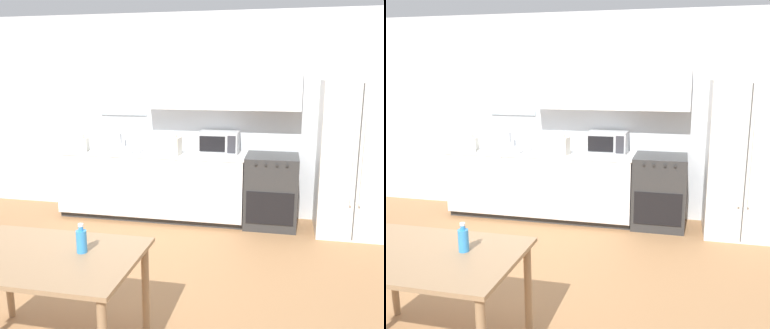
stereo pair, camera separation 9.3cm
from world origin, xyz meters
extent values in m
plane|color=#9E7047|center=(0.00, 0.00, 0.00)|extent=(12.00, 12.00, 0.00)
cube|color=silver|center=(0.00, 2.28, 1.35)|extent=(12.00, 0.06, 2.70)
cube|color=silver|center=(-0.92, 2.24, 1.74)|extent=(0.67, 0.04, 0.79)
cube|color=white|center=(0.48, 2.09, 1.80)|extent=(2.01, 0.32, 0.68)
cube|color=#333333|center=(-0.41, 1.96, 0.04)|extent=(2.47, 0.59, 0.08)
cube|color=white|center=(-0.41, 1.93, 0.48)|extent=(2.47, 0.65, 0.79)
cube|color=white|center=(-1.24, 1.60, 0.48)|extent=(0.80, 0.01, 0.77)
cube|color=white|center=(-0.41, 1.60, 0.48)|extent=(0.80, 0.01, 0.77)
cube|color=white|center=(0.41, 1.60, 0.48)|extent=(0.80, 0.01, 0.77)
cube|color=silver|center=(-0.41, 1.93, 0.89)|extent=(2.49, 0.67, 0.03)
cube|color=#2D2D2D|center=(1.16, 1.94, 0.46)|extent=(0.65, 0.63, 0.91)
cube|color=black|center=(1.16, 1.61, 0.32)|extent=(0.57, 0.01, 0.40)
cylinder|color=#262626|center=(0.97, 1.61, 0.86)|extent=(0.03, 0.02, 0.03)
cylinder|color=#262626|center=(1.09, 1.61, 0.86)|extent=(0.03, 0.02, 0.03)
cylinder|color=#262626|center=(1.22, 1.61, 0.86)|extent=(0.03, 0.02, 0.03)
cylinder|color=#262626|center=(1.34, 1.61, 0.86)|extent=(0.03, 0.02, 0.03)
cube|color=silver|center=(2.11, 1.89, 0.92)|extent=(0.80, 0.72, 1.85)
cube|color=#3F3F3F|center=(2.11, 1.53, 0.92)|extent=(0.01, 0.01, 1.79)
cylinder|color=silver|center=(2.06, 1.50, 0.96)|extent=(0.02, 0.02, 1.02)
cylinder|color=silver|center=(2.16, 1.50, 0.96)|extent=(0.02, 0.02, 1.02)
cube|color=#B7BABC|center=(-0.92, 1.93, 0.91)|extent=(0.59, 0.45, 0.02)
cylinder|color=silver|center=(-0.92, 2.12, 1.02)|extent=(0.02, 0.02, 0.20)
cylinder|color=silver|center=(-0.92, 2.05, 1.11)|extent=(0.02, 0.14, 0.02)
cube|color=#B7BABC|center=(0.46, 2.06, 1.04)|extent=(0.51, 0.34, 0.27)
cube|color=black|center=(0.40, 1.88, 1.04)|extent=(0.33, 0.01, 0.20)
cube|color=#2D2D33|center=(0.65, 1.88, 1.04)|extent=(0.10, 0.01, 0.22)
cylinder|color=white|center=(-0.56, 1.76, 0.95)|extent=(0.08, 0.08, 0.10)
torus|color=white|center=(-0.50, 1.76, 0.96)|extent=(0.02, 0.07, 0.07)
cube|color=silver|center=(-1.35, 1.76, 0.99)|extent=(0.24, 0.21, 0.18)
sphere|color=silver|center=(-1.35, 1.76, 1.11)|extent=(0.13, 0.13, 0.11)
cube|color=silver|center=(-0.08, 1.76, 1.02)|extent=(0.21, 0.18, 0.22)
sphere|color=silver|center=(-0.08, 1.76, 1.15)|extent=(0.12, 0.12, 0.10)
cube|color=#997551|center=(-0.23, -1.04, 0.73)|extent=(1.26, 0.88, 0.03)
cylinder|color=#997551|center=(-0.80, -0.66, 0.36)|extent=(0.06, 0.06, 0.72)
cylinder|color=#997551|center=(0.34, -0.66, 0.36)|extent=(0.06, 0.06, 0.72)
cylinder|color=#338CD8|center=(0.00, -0.95, 0.83)|extent=(0.07, 0.07, 0.15)
cylinder|color=#338CD8|center=(0.00, -0.95, 0.92)|extent=(0.03, 0.03, 0.03)
cylinder|color=white|center=(0.00, -0.95, 0.94)|extent=(0.04, 0.04, 0.02)
camera|label=1|loc=(1.28, -3.40, 1.92)|focal=40.00mm
camera|label=2|loc=(1.37, -3.38, 1.92)|focal=40.00mm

